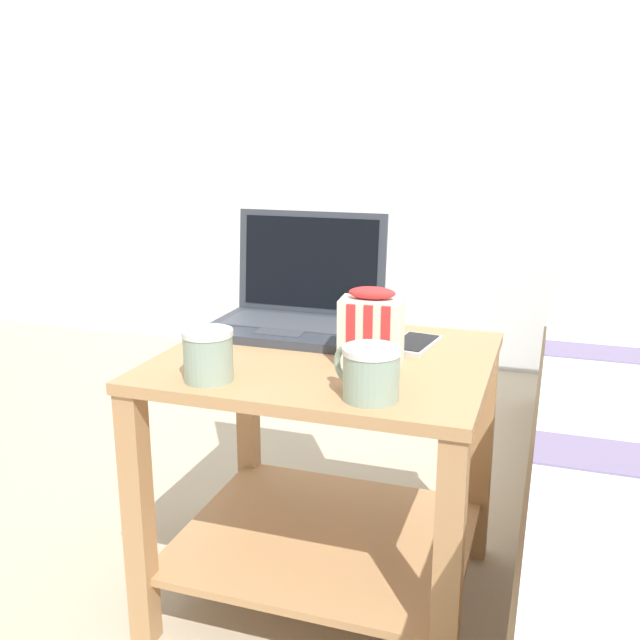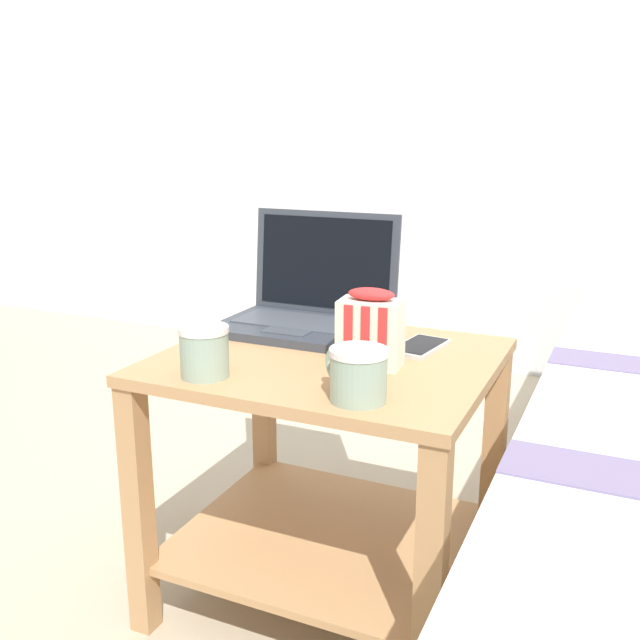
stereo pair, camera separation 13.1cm
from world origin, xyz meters
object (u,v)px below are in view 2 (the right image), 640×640
(laptop, at_px, (309,306))
(mug_front_left, at_px, (357,371))
(cell_phone, at_px, (420,347))
(mug_front_right, at_px, (205,348))
(snack_bag, at_px, (371,330))

(laptop, relative_size, mug_front_left, 2.81)
(mug_front_left, height_order, cell_phone, mug_front_left)
(mug_front_left, distance_m, cell_phone, 0.31)
(mug_front_right, bearing_deg, snack_bag, 35.62)
(snack_bag, height_order, cell_phone, snack_bag)
(laptop, xyz_separation_m, cell_phone, (0.27, -0.05, -0.04))
(mug_front_right, xyz_separation_m, cell_phone, (0.30, 0.31, -0.05))
(snack_bag, bearing_deg, laptop, 138.48)
(mug_front_left, xyz_separation_m, snack_bag, (-0.04, 0.17, 0.02))
(laptop, distance_m, mug_front_right, 0.36)
(mug_front_left, bearing_deg, snack_bag, 104.01)
(laptop, relative_size, snack_bag, 2.38)
(laptop, bearing_deg, mug_front_left, -54.66)
(laptop, distance_m, snack_bag, 0.28)
(snack_bag, distance_m, cell_phone, 0.16)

